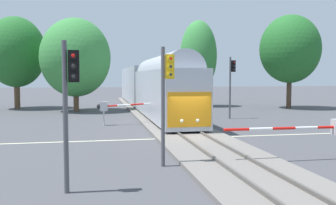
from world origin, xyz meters
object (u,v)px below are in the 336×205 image
Objects in this scene: traffic_signal_far_side at (232,77)px; maple_right_background at (290,49)px; crossing_gate_near at (325,129)px; traffic_signal_near_left at (70,91)px; commuter_train at (149,85)px; pine_left_background at (16,52)px; traffic_signal_median at (167,87)px; elm_centre_background at (198,56)px; crossing_gate_far at (112,107)px; oak_behind_train at (75,58)px.

maple_right_background is at bearing 40.30° from traffic_signal_far_side.
crossing_gate_near is 11.28m from traffic_signal_near_left.
pine_left_background is at bearing 161.47° from commuter_train.
commuter_train is 8.18× the size of traffic_signal_near_left.
traffic_signal_far_side is at bearing 61.06° from traffic_signal_median.
elm_centre_background is at bearing -2.00° from pine_left_background.
elm_centre_background is at bearing 67.80° from traffic_signal_near_left.
traffic_signal_near_left is at bearing -165.68° from crossing_gate_near.
oak_behind_train reaches higher than crossing_gate_far.
traffic_signal_median is 26.25m from oak_behind_train.
traffic_signal_far_side is (1.65, 16.06, 2.24)m from crossing_gate_near.
oak_behind_train is at bearing 105.10° from crossing_gate_far.
commuter_train is at bearing 83.75° from traffic_signal_median.
traffic_signal_median is at bearing -82.82° from crossing_gate_far.
pine_left_background is at bearing 122.11° from crossing_gate_near.
crossing_gate_near is at bearing -115.83° from maple_right_background.
commuter_train reaches higher than traffic_signal_median.
maple_right_background reaches higher than traffic_signal_near_left.
maple_right_background is at bearing 52.20° from traffic_signal_median.
traffic_signal_far_side is 0.51× the size of pine_left_background.
traffic_signal_near_left is 0.46× the size of elm_centre_background.
maple_right_background reaches higher than elm_centre_background.
traffic_signal_far_side is (6.05, -9.31, 0.84)m from commuter_train.
commuter_train is 8.04× the size of traffic_signal_median.
oak_behind_train is (-7.75, 0.40, 2.91)m from commuter_train.
elm_centre_background is at bearing 72.02° from traffic_signal_median.
crossing_gate_near is at bearing -56.88° from crossing_gate_far.
traffic_signal_far_side is at bearing -93.10° from elm_centre_background.
maple_right_background is (24.18, -0.91, 1.16)m from oak_behind_train.
crossing_gate_near is 0.60× the size of oak_behind_train.
crossing_gate_near is at bearing -95.88° from traffic_signal_far_side.
crossing_gate_near is 30.00m from elm_centre_background.
maple_right_background is (20.89, 11.28, 5.45)m from crossing_gate_far.
traffic_signal_near_left is 34.98m from elm_centre_background.
crossing_gate_near is 16.21m from crossing_gate_far.
elm_centre_background is (0.73, 13.46, 2.59)m from traffic_signal_far_side.
elm_centre_background is (13.17, 32.27, 2.98)m from traffic_signal_near_left.
traffic_signal_near_left reaches higher than crossing_gate_near.
traffic_signal_near_left is 28.66m from oak_behind_train.
oak_behind_train is 0.94× the size of pine_left_background.
pine_left_background reaches higher than oak_behind_train.
crossing_gate_far is 24.36m from maple_right_background.
traffic_signal_far_side reaches higher than traffic_signal_near_left.
pine_left_background reaches higher than traffic_signal_far_side.
oak_behind_train is 8.22m from pine_left_background.
elm_centre_background reaches higher than traffic_signal_near_left.
crossing_gate_near is 16.30m from traffic_signal_far_side.
commuter_train is 11.14m from traffic_signal_far_side.
maple_right_background is at bearing -9.88° from pine_left_background.
pine_left_background is (-31.02, 5.40, -0.38)m from maple_right_background.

